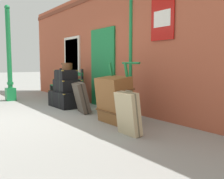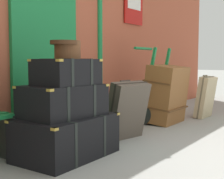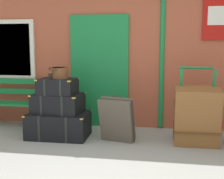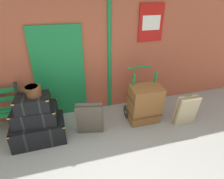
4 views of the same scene
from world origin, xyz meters
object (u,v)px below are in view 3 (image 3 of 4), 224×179
platform_bench (11,103)px  round_hatbox (60,72)px  steamer_trunk_base (59,125)px  porters_trolley (195,125)px  suitcase_tan (117,120)px  steamer_trunk_top (58,86)px  steamer_trunk_middle (58,103)px  large_brown_trunk (197,116)px

platform_bench → round_hatbox: size_ratio=4.96×
steamer_trunk_base → porters_trolley: porters_trolley is taller
porters_trolley → suitcase_tan: (-1.24, -0.24, 0.09)m
steamer_trunk_base → steamer_trunk_top: size_ratio=1.61×
steamer_trunk_middle → suitcase_tan: steamer_trunk_middle is taller
round_hatbox → steamer_trunk_base: bearing=-158.0°
large_brown_trunk → platform_bench: bearing=170.1°
round_hatbox → large_brown_trunk: size_ratio=0.35×
platform_bench → porters_trolley: bearing=-7.0°
platform_bench → round_hatbox: 1.46m
steamer_trunk_middle → round_hatbox: 0.53m
large_brown_trunk → steamer_trunk_base: bearing=179.2°
platform_bench → steamer_trunk_base: platform_bench is taller
platform_bench → suitcase_tan: size_ratio=2.16×
steamer_trunk_base → round_hatbox: 0.90m
porters_trolley → suitcase_tan: porters_trolley is taller
steamer_trunk_middle → round_hatbox: size_ratio=2.63×
steamer_trunk_base → steamer_trunk_top: (0.00, -0.01, 0.66)m
steamer_trunk_base → large_brown_trunk: large_brown_trunk is taller
suitcase_tan → steamer_trunk_middle: bearing=173.1°
platform_bench → steamer_trunk_base: 1.30m
steamer_trunk_middle → porters_trolley: 2.29m
steamer_trunk_base → round_hatbox: round_hatbox is taller
round_hatbox → large_brown_trunk: bearing=-1.2°
porters_trolley → suitcase_tan: 1.27m
steamer_trunk_base → large_brown_trunk: (2.26, -0.03, 0.25)m
steamer_trunk_base → suitcase_tan: bearing=-5.3°
porters_trolley → steamer_trunk_middle: bearing=-177.2°
steamer_trunk_middle → porters_trolley: size_ratio=0.71×
round_hatbox → steamer_trunk_top: bearing=-147.4°
steamer_trunk_middle → large_brown_trunk: large_brown_trunk is taller
platform_bench → steamer_trunk_middle: bearing=-25.0°
porters_trolley → steamer_trunk_top: bearing=-176.2°
round_hatbox → suitcase_tan: (0.97, -0.11, -0.74)m
round_hatbox → suitcase_tan: round_hatbox is taller
steamer_trunk_base → steamer_trunk_top: 0.66m
round_hatbox → large_brown_trunk: round_hatbox is taller
steamer_trunk_top → suitcase_tan: 1.13m
platform_bench → steamer_trunk_middle: platform_bench is taller
platform_bench → steamer_trunk_middle: 1.26m
steamer_trunk_base → platform_bench: bearing=154.0°
steamer_trunk_base → steamer_trunk_middle: (-0.01, 0.03, 0.37)m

